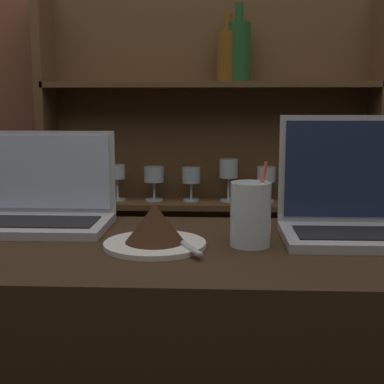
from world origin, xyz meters
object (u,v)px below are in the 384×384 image
(laptop_far, at_px, (361,209))
(cake_plate, at_px, (155,229))
(water_glass, at_px, (251,214))
(laptop_near, at_px, (42,205))

(laptop_far, height_order, cake_plate, laptop_far)
(cake_plate, bearing_deg, laptop_far, 13.65)
(cake_plate, xyz_separation_m, water_glass, (0.18, 0.02, 0.03))
(laptop_near, relative_size, laptop_far, 0.96)
(laptop_near, relative_size, water_glass, 1.90)
(laptop_near, bearing_deg, cake_plate, -31.50)
(laptop_far, distance_m, cake_plate, 0.43)
(cake_plate, bearing_deg, water_glass, 5.97)
(laptop_near, height_order, water_glass, laptop_near)
(cake_plate, distance_m, water_glass, 0.19)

